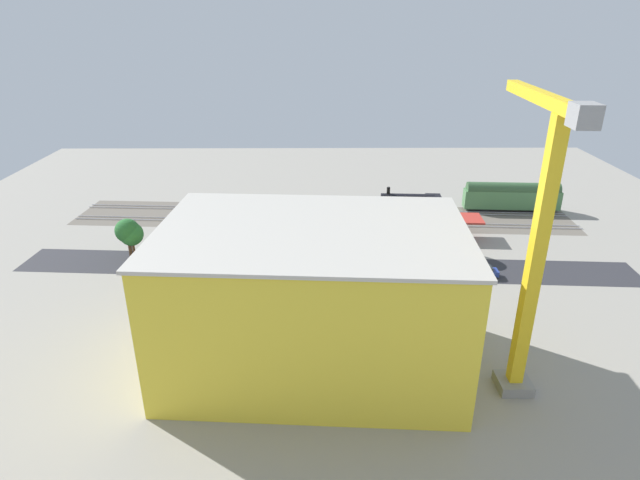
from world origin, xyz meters
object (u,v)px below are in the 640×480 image
at_px(parked_car_2, 387,272).
at_px(box_truck_1, 253,281).
at_px(parked_car_7, 147,272).
at_px(street_tree_0, 127,231).
at_px(platform_canopy_near, 333,216).
at_px(street_tree_1, 131,234).
at_px(passenger_coach, 512,196).
at_px(box_truck_0, 411,288).
at_px(parked_car_0, 484,272).
at_px(street_tree_2, 448,230).
at_px(parked_car_4, 292,273).
at_px(parked_car_5, 243,273).
at_px(parked_car_1, 433,270).
at_px(parked_car_6, 198,273).
at_px(construction_building, 313,299).
at_px(parked_car_3, 338,273).
at_px(traffic_light, 195,234).
at_px(locomotive, 414,203).
at_px(tower_crane, 536,233).

xyz_separation_m(parked_car_2, box_truck_1, (20.76, 4.86, 0.98)).
xyz_separation_m(parked_car_7, street_tree_0, (4.89, -7.08, 4.16)).
distance_m(platform_canopy_near, street_tree_1, 35.97).
xyz_separation_m(passenger_coach, box_truck_0, (27.67, 37.27, -1.63)).
bearing_deg(parked_car_0, box_truck_0, 27.44).
bearing_deg(street_tree_2, street_tree_0, 1.09).
distance_m(parked_car_4, parked_car_5, 7.75).
bearing_deg(parked_car_1, parked_car_5, 1.33).
relative_size(parked_car_1, parked_car_6, 1.06).
distance_m(platform_canopy_near, construction_building, 39.98).
xyz_separation_m(construction_building, box_truck_0, (-14.30, -15.17, -6.78)).
xyz_separation_m(parked_car_4, parked_car_6, (14.89, -0.08, -0.05)).
relative_size(parked_car_3, parked_car_5, 1.08).
height_order(construction_building, street_tree_2, construction_building).
relative_size(street_tree_2, traffic_light, 1.14).
xyz_separation_m(parked_car_0, traffic_light, (47.24, -7.86, 3.44)).
bearing_deg(locomotive, platform_canopy_near, 36.20).
distance_m(parked_car_4, street_tree_1, 28.80).
relative_size(platform_canopy_near, parked_car_1, 11.65).
relative_size(locomotive, street_tree_1, 2.26).
bearing_deg(parked_car_5, street_tree_2, -165.91).
distance_m(parked_car_6, traffic_light, 8.70).
bearing_deg(locomotive, parked_car_6, 37.64).
height_order(parked_car_2, parked_car_4, parked_car_4).
bearing_deg(street_tree_0, parked_car_0, 172.54).
bearing_deg(parked_car_2, parked_car_4, 1.18).
bearing_deg(box_truck_0, traffic_light, -22.86).
height_order(parked_car_7, street_tree_1, street_tree_1).
bearing_deg(construction_building, box_truck_1, -58.67).
bearing_deg(box_truck_1, parked_car_3, -160.70).
distance_m(platform_canopy_near, tower_crane, 49.76).
relative_size(platform_canopy_near, parked_car_0, 12.25).
bearing_deg(parked_car_4, construction_building, 98.97).
height_order(parked_car_4, traffic_light, traffic_light).
height_order(parked_car_7, box_truck_1, box_truck_1).
height_order(parked_car_0, construction_building, construction_building).
xyz_separation_m(platform_canopy_near, parked_car_2, (-8.09, 17.39, -3.03)).
distance_m(street_tree_0, street_tree_2, 54.66).
bearing_deg(platform_canopy_near, box_truck_0, 113.70).
xyz_separation_m(parked_car_3, street_tree_0, (35.32, -7.71, 4.14)).
relative_size(platform_canopy_near, locomotive, 3.89).
height_order(parked_car_5, construction_building, construction_building).
height_order(parked_car_5, street_tree_2, street_tree_2).
relative_size(platform_canopy_near, parked_car_3, 12.40).
height_order(parked_car_2, parked_car_5, parked_car_5).
height_order(platform_canopy_near, parked_car_7, platform_canopy_near).
bearing_deg(passenger_coach, box_truck_1, 34.56).
xyz_separation_m(parked_car_2, tower_crane, (-10.75, 26.30, 17.61)).
distance_m(locomotive, parked_car_6, 50.00).
xyz_separation_m(parked_car_1, construction_building, (19.16, 22.64, 7.65)).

